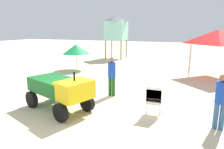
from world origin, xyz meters
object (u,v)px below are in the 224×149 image
Objects in this scene: lifeguard_tower at (116,28)px; beach_umbrella_left at (76,49)px; lifeguard_near_left at (112,74)px; utility_cart at (60,89)px; surfboard_pile at (50,79)px; popup_canopy at (218,37)px; lifeguard_near_center at (221,98)px; stacked_plastic_chairs at (154,98)px.

lifeguard_tower is 2.14× the size of beach_umbrella_left.
lifeguard_near_left is at bearing -44.39° from beach_umbrella_left.
utility_cart is at bearing -62.40° from beach_umbrella_left.
lifeguard_near_left is at bearing -14.50° from surfboard_pile.
lifeguard_tower is (-3.95, 10.75, 1.92)m from lifeguard_near_left.
popup_canopy reaches higher than utility_cart.
lifeguard_near_center is (5.02, 0.54, 0.14)m from utility_cart.
popup_canopy is 9.80m from lifeguard_tower.
surfboard_pile is (-6.16, 2.44, -0.49)m from stacked_plastic_chairs.
popup_canopy is at bearing 27.87° from surfboard_pile.
beach_umbrella_left is at bearing -94.48° from lifeguard_tower.
beach_umbrella_left reaches higher than surfboard_pile.
stacked_plastic_chairs is 0.61× the size of lifeguard_near_left.
popup_canopy reaches higher than lifeguard_near_left.
surfboard_pile is 4.31m from lifeguard_near_left.
popup_canopy is (4.31, 5.50, 1.41)m from lifeguard_near_left.
popup_canopy reaches higher than beach_umbrella_left.
beach_umbrella_left is (-0.36, 3.30, 1.34)m from surfboard_pile.
lifeguard_tower reaches higher than popup_canopy.
lifeguard_tower is (-7.91, 12.35, 1.96)m from lifeguard_near_center.
lifeguard_tower is (-6.02, 12.13, 2.28)m from stacked_plastic_chairs.
lifeguard_near_center is at bearing -18.24° from surfboard_pile.
stacked_plastic_chairs is at bearing -21.58° from surfboard_pile.
lifeguard_tower reaches higher than stacked_plastic_chairs.
lifeguard_near_left reaches higher than lifeguard_near_center.
lifeguard_near_center is at bearing -6.56° from stacked_plastic_chairs.
surfboard_pile is 3.58m from beach_umbrella_left.
utility_cart reaches higher than surfboard_pile.
popup_canopy is (0.35, 7.10, 1.45)m from lifeguard_near_center.
utility_cart is at bearing -166.48° from stacked_plastic_chairs.
beach_umbrella_left is at bearing 138.66° from stacked_plastic_chairs.
utility_cart is 9.47m from popup_canopy.
beach_umbrella_left is at bearing 144.71° from lifeguard_near_center.
lifeguard_near_left is 11.62m from lifeguard_tower.
lifeguard_tower reaches higher than surfboard_pile.
stacked_plastic_chairs is (3.13, 0.75, -0.18)m from utility_cart.
utility_cart is 3.22m from stacked_plastic_chairs.
popup_canopy is 1.51× the size of beach_umbrella_left.
surfboard_pile is at bearing 161.76° from lifeguard_near_center.
lifeguard_tower is at bearing 147.56° from popup_canopy.
stacked_plastic_chairs is 0.55× the size of beach_umbrella_left.
lifeguard_near_left is 0.90× the size of beach_umbrella_left.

